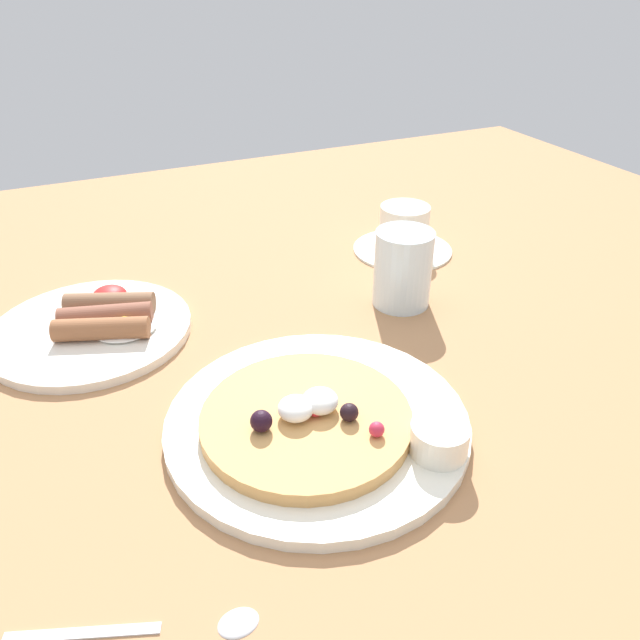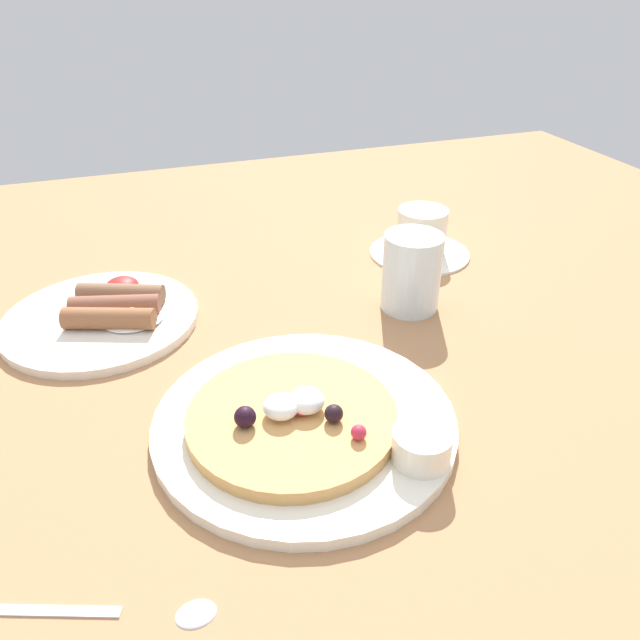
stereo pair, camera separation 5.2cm
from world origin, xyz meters
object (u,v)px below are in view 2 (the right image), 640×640
Objects in this scene: syrup_ramekin at (422,446)px; coffee_saucer at (420,252)px; breakfast_plate at (101,319)px; coffee_cup at (422,230)px; teaspoon at (136,611)px; pancake_plate at (305,421)px; water_glass at (412,272)px.

syrup_ramekin is 0.35× the size of coffee_saucer.
coffee_cup is (45.03, 4.47, 3.42)cm from breakfast_plate.
teaspoon is (-24.39, -5.76, -2.46)cm from syrup_ramekin.
pancake_plate is at bearing -132.27° from coffee_saucer.
coffee_cup is at bearing 62.79° from syrup_ramekin.
water_glass is at bearing 65.49° from syrup_ramekin.
teaspoon is at bearing -139.52° from pancake_plate.
coffee_saucer is at bearing 61.49° from coffee_cup.
teaspoon is (-16.77, -14.31, -0.37)cm from pancake_plate.
water_glass is (36.78, -8.66, 4.30)cm from breakfast_plate.
coffee_saucer is at bearing 57.89° from water_glass.
pancake_plate is 11.64cm from syrup_ramekin.
syrup_ramekin is 0.53× the size of coffee_cup.
syrup_ramekin is at bearing -114.51° from water_glass.
syrup_ramekin is 42.58cm from breakfast_plate.
coffee_cup reaches higher than teaspoon.
breakfast_plate is at bearing 124.08° from pancake_plate.
water_glass is at bearing 41.57° from pancake_plate.
water_glass reaches higher than syrup_ramekin.
teaspoon is 48.10cm from water_glass.
syrup_ramekin is 43.67cm from coffee_cup.
coffee_saucer is 16.32cm from water_glass.
syrup_ramekin is at bearing -53.88° from breakfast_plate.
syrup_ramekin is 28.32cm from water_glass.
breakfast_plate reaches higher than teaspoon.
syrup_ramekin reaches higher than pancake_plate.
pancake_plate is 5.57× the size of syrup_ramekin.
teaspoon is at bearing -134.80° from coffee_saucer.
coffee_saucer is 1.50× the size of coffee_cup.
coffee_saucer is (45.12, 4.63, -0.17)cm from breakfast_plate.
syrup_ramekin is at bearing -117.21° from coffee_cup.
coffee_saucer is (27.67, 30.44, -0.24)cm from pancake_plate.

